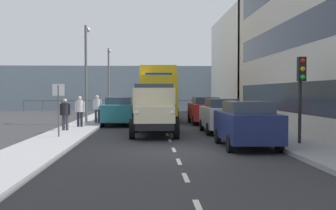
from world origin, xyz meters
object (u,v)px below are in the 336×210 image
(car_red_kerbside_2, at_px, (205,110))
(car_teal_oppositeside_0, at_px, (119,111))
(lorry_cargo_yellow, at_px, (158,92))
(pedestrian_with_bag, at_px, (97,107))
(traffic_light_near, at_px, (301,81))
(pedestrian_by_lamp, at_px, (65,112))
(truck_vintage_cream, at_px, (154,111))
(lamp_post_far, at_px, (109,74))
(lamp_post_promenade, at_px, (86,64))
(car_navy_kerbside_near, at_px, (246,124))
(car_silver_kerbside_1, at_px, (221,115))
(pedestrian_in_dark_coat, at_px, (80,109))
(street_sign, at_px, (58,101))

(car_red_kerbside_2, relative_size, car_teal_oppositeside_0, 0.95)
(lorry_cargo_yellow, height_order, pedestrian_with_bag, lorry_cargo_yellow)
(car_teal_oppositeside_0, bearing_deg, traffic_light_near, 124.29)
(pedestrian_by_lamp, bearing_deg, truck_vintage_cream, 162.13)
(lamp_post_far, bearing_deg, lamp_post_promenade, 88.64)
(car_navy_kerbside_near, distance_m, car_silver_kerbside_1, 5.56)
(truck_vintage_cream, xyz_separation_m, car_red_kerbside_2, (-3.37, -7.25, -0.28))
(pedestrian_by_lamp, bearing_deg, car_teal_oppositeside_0, -114.71)
(lamp_post_promenade, bearing_deg, pedestrian_in_dark_coat, 92.48)
(car_teal_oppositeside_0, height_order, pedestrian_in_dark_coat, pedestrian_in_dark_coat)
(pedestrian_with_bag, bearing_deg, truck_vintage_cream, 118.21)
(pedestrian_in_dark_coat, bearing_deg, car_teal_oppositeside_0, -123.52)
(lorry_cargo_yellow, bearing_deg, car_red_kerbside_2, 132.38)
(lorry_cargo_yellow, relative_size, pedestrian_in_dark_coat, 4.91)
(lamp_post_promenade, bearing_deg, car_red_kerbside_2, -178.84)
(truck_vintage_cream, bearing_deg, street_sign, 21.44)
(lamp_post_far, xyz_separation_m, street_sign, (0.19, 20.64, -2.00))
(lorry_cargo_yellow, relative_size, street_sign, 3.65)
(car_navy_kerbside_near, relative_size, lamp_post_promenade, 0.67)
(car_teal_oppositeside_0, bearing_deg, pedestrian_by_lamp, 65.29)
(pedestrian_with_bag, relative_size, traffic_light_near, 0.53)
(car_teal_oppositeside_0, distance_m, lamp_post_far, 12.97)
(car_navy_kerbside_near, xyz_separation_m, pedestrian_by_lamp, (7.77, -5.77, 0.17))
(car_teal_oppositeside_0, xyz_separation_m, pedestrian_in_dark_coat, (1.96, 2.95, 0.23))
(car_navy_kerbside_near, xyz_separation_m, car_red_kerbside_2, (0.00, -11.59, 0.00))
(truck_vintage_cream, relative_size, pedestrian_with_bag, 3.32)
(pedestrian_by_lamp, bearing_deg, lorry_cargo_yellow, -117.84)
(car_navy_kerbside_near, distance_m, car_red_kerbside_2, 11.59)
(lamp_post_promenade, bearing_deg, pedestrian_with_bag, 136.42)
(car_silver_kerbside_1, relative_size, pedestrian_with_bag, 2.41)
(car_red_kerbside_2, distance_m, pedestrian_in_dark_coat, 8.27)
(car_navy_kerbside_near, distance_m, street_sign, 7.98)
(lamp_post_promenade, relative_size, street_sign, 2.70)
(car_red_kerbside_2, bearing_deg, traffic_light_near, 99.78)
(car_red_kerbside_2, bearing_deg, lamp_post_far, -58.36)
(pedestrian_by_lamp, distance_m, pedestrian_in_dark_coat, 2.16)
(car_red_kerbside_2, bearing_deg, lamp_post_promenade, 1.16)
(traffic_light_near, relative_size, street_sign, 1.42)
(pedestrian_in_dark_coat, distance_m, pedestrian_with_bag, 2.89)
(pedestrian_with_bag, xyz_separation_m, lamp_post_far, (0.48, -12.67, 2.54))
(lorry_cargo_yellow, distance_m, car_red_kerbside_2, 4.57)
(car_red_kerbside_2, xyz_separation_m, pedestrian_by_lamp, (7.77, 5.83, 0.17))
(pedestrian_in_dark_coat, xyz_separation_m, lamp_post_far, (-0.13, -15.49, 2.55))
(pedestrian_by_lamp, relative_size, lamp_post_promenade, 0.26)
(car_teal_oppositeside_0, bearing_deg, lorry_cargo_yellow, -121.56)
(lamp_post_promenade, bearing_deg, car_silver_kerbside_1, 142.08)
(lorry_cargo_yellow, distance_m, car_teal_oppositeside_0, 4.85)
(car_navy_kerbside_near, height_order, traffic_light_near, traffic_light_near)
(pedestrian_by_lamp, xyz_separation_m, street_sign, (-0.32, 3.02, 0.62))
(lamp_post_promenade, bearing_deg, truck_vintage_cream, 120.50)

